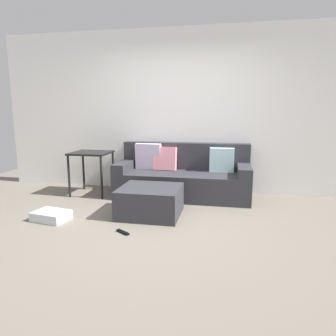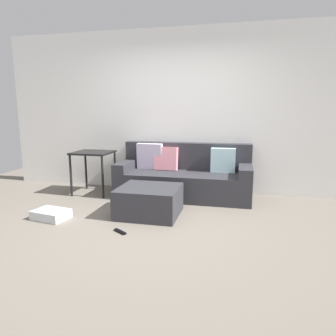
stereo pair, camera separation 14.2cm
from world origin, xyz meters
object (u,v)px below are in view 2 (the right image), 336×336
at_px(ottoman, 149,201).
at_px(couch_sectional, 184,177).
at_px(storage_bin, 51,214).
at_px(remote_near_ottoman, 120,232).
at_px(side_table, 93,158).

bearing_deg(ottoman, couch_sectional, 74.56).
xyz_separation_m(couch_sectional, ottoman, (-0.29, -1.03, -0.13)).
distance_m(couch_sectional, storage_bin, 2.11).
xyz_separation_m(storage_bin, remote_near_ottoman, (1.04, -0.23, -0.05)).
xyz_separation_m(couch_sectional, remote_near_ottoman, (-0.44, -1.70, -0.31)).
bearing_deg(remote_near_ottoman, ottoman, 110.53).
distance_m(couch_sectional, ottoman, 1.08).
height_order(ottoman, side_table, side_table).
distance_m(couch_sectional, remote_near_ottoman, 1.79).
xyz_separation_m(couch_sectional, side_table, (-1.50, -0.19, 0.29)).
height_order(side_table, remote_near_ottoman, side_table).
relative_size(storage_bin, remote_near_ottoman, 2.23).
bearing_deg(side_table, storage_bin, -88.81).
bearing_deg(remote_near_ottoman, storage_bin, -158.82).
relative_size(ottoman, storage_bin, 1.84).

